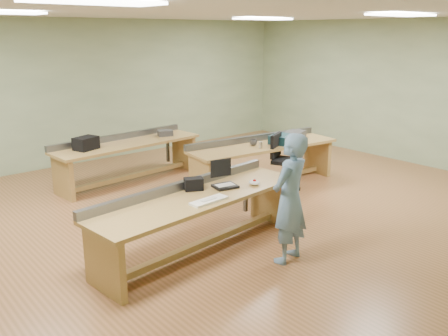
{
  "coord_description": "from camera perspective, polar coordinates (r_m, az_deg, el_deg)",
  "views": [
    {
      "loc": [
        -4.44,
        -5.58,
        2.72
      ],
      "look_at": [
        -0.27,
        -0.6,
        0.85
      ],
      "focal_mm": 38.0,
      "sensor_mm": 36.0,
      "label": 1
    }
  ],
  "objects": [
    {
      "name": "floor",
      "position": [
        7.63,
        -1.32,
        -4.82
      ],
      "size": [
        10.0,
        10.0,
        0.0
      ],
      "primitive_type": "plane",
      "color": "#955E38",
      "rests_on": "ground"
    },
    {
      "name": "ceiling",
      "position": [
        7.13,
        -1.48,
        18.31
      ],
      "size": [
        10.0,
        10.0,
        0.0
      ],
      "primitive_type": "plane",
      "color": "silver",
      "rests_on": "wall_back"
    },
    {
      "name": "wall_back",
      "position": [
        10.63,
        -15.13,
        8.92
      ],
      "size": [
        10.0,
        0.04,
        3.0
      ],
      "primitive_type": "cube",
      "color": "#9BAF85",
      "rests_on": "floor"
    },
    {
      "name": "wall_right",
      "position": [
        11.03,
        19.63,
        8.8
      ],
      "size": [
        0.04,
        8.0,
        3.0
      ],
      "primitive_type": "cube",
      "color": "#9BAF85",
      "rests_on": "floor"
    },
    {
      "name": "fluor_panels",
      "position": [
        7.13,
        -1.48,
        18.07
      ],
      "size": [
        6.2,
        3.5,
        0.03
      ],
      "color": "white",
      "rests_on": "ceiling"
    },
    {
      "name": "workbench_front",
      "position": [
        6.01,
        -3.07,
        -5.01
      ],
      "size": [
        3.09,
        1.11,
        0.86
      ],
      "rotation": [
        0.0,
        0.0,
        0.1
      ],
      "color": "#AB8748",
      "rests_on": "floor"
    },
    {
      "name": "workbench_mid",
      "position": [
        8.71,
        4.67,
        1.63
      ],
      "size": [
        2.97,
        1.1,
        0.86
      ],
      "rotation": [
        0.0,
        0.0,
        -0.12
      ],
      "color": "#AB8748",
      "rests_on": "floor"
    },
    {
      "name": "workbench_back",
      "position": [
        9.02,
        -11.51,
        1.85
      ],
      "size": [
        2.89,
        0.98,
        0.86
      ],
      "rotation": [
        0.0,
        0.0,
        0.08
      ],
      "color": "#AB8748",
      "rests_on": "floor"
    },
    {
      "name": "person",
      "position": [
        5.72,
        7.9,
        -3.68
      ],
      "size": [
        0.65,
        0.5,
        1.6
      ],
      "primitive_type": "imported",
      "rotation": [
        0.0,
        0.0,
        3.36
      ],
      "color": "#6C90B0",
      "rests_on": "floor"
    },
    {
      "name": "laptop_base",
      "position": [
        6.23,
        0.14,
        -2.21
      ],
      "size": [
        0.35,
        0.3,
        0.03
      ],
      "primitive_type": "cube",
      "rotation": [
        0.0,
        0.0,
        -0.2
      ],
      "color": "black",
      "rests_on": "workbench_front"
    },
    {
      "name": "laptop_screen",
      "position": [
        6.26,
        -0.38,
        0.02
      ],
      "size": [
        0.3,
        0.07,
        0.24
      ],
      "primitive_type": "cube",
      "rotation": [
        0.0,
        0.0,
        -0.2
      ],
      "color": "black",
      "rests_on": "laptop_base"
    },
    {
      "name": "keyboard",
      "position": [
        5.71,
        -1.83,
        -3.95
      ],
      "size": [
        0.51,
        0.2,
        0.03
      ],
      "primitive_type": "cube",
      "rotation": [
        0.0,
        0.0,
        0.07
      ],
      "color": "white",
      "rests_on": "workbench_front"
    },
    {
      "name": "trackball_mouse",
      "position": [
        6.34,
        3.66,
        -1.74
      ],
      "size": [
        0.17,
        0.19,
        0.07
      ],
      "primitive_type": "ellipsoid",
      "rotation": [
        0.0,
        0.0,
        0.24
      ],
      "color": "white",
      "rests_on": "workbench_front"
    },
    {
      "name": "camera_bag",
      "position": [
        6.12,
        -3.68,
        -1.93
      ],
      "size": [
        0.28,
        0.24,
        0.16
      ],
      "primitive_type": "cube",
      "rotation": [
        0.0,
        0.0,
        -0.42
      ],
      "color": "black",
      "rests_on": "workbench_front"
    },
    {
      "name": "task_chair",
      "position": [
        8.54,
        7.27,
        -0.1
      ],
      "size": [
        0.71,
        0.71,
        0.99
      ],
      "rotation": [
        0.0,
        0.0,
        0.43
      ],
      "color": "black",
      "rests_on": "floor"
    },
    {
      "name": "parts_bin_teal",
      "position": [
        8.76,
        6.91,
        3.48
      ],
      "size": [
        0.52,
        0.45,
        0.15
      ],
      "primitive_type": "cube",
      "rotation": [
        0.0,
        0.0,
        0.31
      ],
      "color": "#12313C",
      "rests_on": "workbench_mid"
    },
    {
      "name": "parts_bin_grey",
      "position": [
        9.26,
        8.51,
        4.0
      ],
      "size": [
        0.53,
        0.42,
        0.13
      ],
      "primitive_type": "cube",
      "rotation": [
        0.0,
        0.0,
        0.32
      ],
      "color": "#333335",
      "rests_on": "workbench_mid"
    },
    {
      "name": "mug",
      "position": [
        8.56,
        3.56,
        3.09
      ],
      "size": [
        0.17,
        0.17,
        0.11
      ],
      "primitive_type": "imported",
      "rotation": [
        0.0,
        0.0,
        0.4
      ],
      "color": "#333335",
      "rests_on": "workbench_mid"
    },
    {
      "name": "drinks_can",
      "position": [
        8.38,
        4.41,
        2.82
      ],
      "size": [
        0.08,
        0.08,
        0.11
      ],
      "primitive_type": "cylinder",
      "rotation": [
        0.0,
        0.0,
        -0.29
      ],
      "color": "#B8B8BC",
      "rests_on": "workbench_mid"
    },
    {
      "name": "storage_box_back",
      "position": [
        8.56,
        -16.27,
        2.87
      ],
      "size": [
        0.46,
        0.39,
        0.22
      ],
      "primitive_type": "cube",
      "rotation": [
        0.0,
        0.0,
        0.33
      ],
      "color": "black",
      "rests_on": "workbench_back"
    },
    {
      "name": "tray_back",
      "position": [
        9.41,
        -7.09,
        4.2
      ],
      "size": [
        0.33,
        0.29,
        0.11
      ],
      "primitive_type": "cube",
      "rotation": [
        0.0,
        0.0,
        -0.35
      ],
      "color": "#333335",
      "rests_on": "workbench_back"
    }
  ]
}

